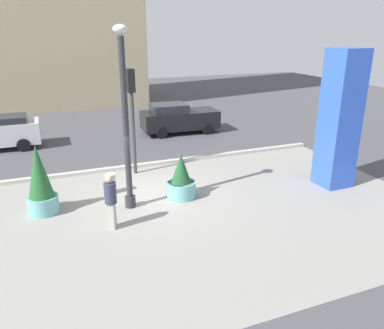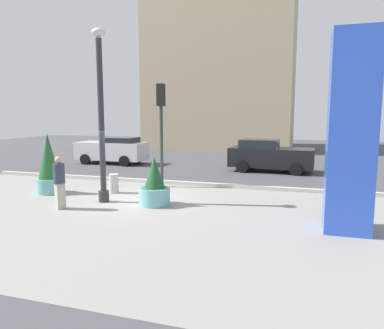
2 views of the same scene
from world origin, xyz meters
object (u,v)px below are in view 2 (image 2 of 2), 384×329
at_px(car_far_lane, 113,150).
at_px(car_curb_west, 270,156).
at_px(potted_plant_mid_plaza, 49,166).
at_px(lamp_post, 101,120).
at_px(concrete_bollard, 114,184).
at_px(potted_plant_near_left, 155,186).
at_px(art_pillar_blue, 351,134).
at_px(traffic_light_corner, 161,118).
at_px(pedestrian_crossing, 59,180).

bearing_deg(car_far_lane, car_curb_west, -1.65).
relative_size(potted_plant_mid_plaza, car_far_lane, 0.54).
distance_m(lamp_post, concrete_bollard, 2.88).
relative_size(potted_plant_near_left, car_curb_west, 0.37).
distance_m(art_pillar_blue, concrete_bollard, 8.75).
bearing_deg(lamp_post, traffic_light_corner, 73.30).
bearing_deg(pedestrian_crossing, car_curb_west, 60.22).
relative_size(potted_plant_near_left, car_far_lane, 0.38).
bearing_deg(art_pillar_blue, pedestrian_crossing, -177.71).
bearing_deg(concrete_bollard, potted_plant_near_left, -29.76).
distance_m(art_pillar_blue, traffic_light_corner, 7.93).
distance_m(traffic_light_corner, car_far_lane, 8.44).
xyz_separation_m(art_pillar_blue, potted_plant_mid_plaza, (-10.51, 1.55, -1.50)).
distance_m(art_pillar_blue, potted_plant_mid_plaza, 10.73).
bearing_deg(car_curb_west, art_pillar_blue, -73.38).
xyz_separation_m(potted_plant_mid_plaza, pedestrian_crossing, (1.91, -1.89, -0.10)).
bearing_deg(traffic_light_corner, pedestrian_crossing, -112.10).
height_order(art_pillar_blue, traffic_light_corner, art_pillar_blue).
relative_size(potted_plant_mid_plaza, concrete_bollard, 3.12).
height_order(traffic_light_corner, car_far_lane, traffic_light_corner).
xyz_separation_m(lamp_post, pedestrian_crossing, (-0.84, -1.26, -1.89)).
bearing_deg(traffic_light_corner, potted_plant_mid_plaza, -146.09).
xyz_separation_m(car_curb_west, car_far_lane, (-9.61, 0.28, -0.00)).
distance_m(potted_plant_near_left, pedestrian_crossing, 3.06).
bearing_deg(potted_plant_near_left, car_curb_west, 70.86).
bearing_deg(car_curb_west, concrete_bollard, -125.70).
height_order(art_pillar_blue, concrete_bollard, art_pillar_blue).
bearing_deg(potted_plant_near_left, traffic_light_corner, 107.56).
xyz_separation_m(lamp_post, potted_plant_mid_plaza, (-2.75, 0.63, -1.80)).
relative_size(art_pillar_blue, traffic_light_corner, 1.19).
xyz_separation_m(art_pillar_blue, traffic_light_corner, (-6.82, 4.02, 0.36)).
xyz_separation_m(art_pillar_blue, car_curb_west, (-2.88, 9.65, -1.70)).
bearing_deg(potted_plant_mid_plaza, car_far_lane, 103.32).
bearing_deg(art_pillar_blue, potted_plant_mid_plaza, 171.63).
distance_m(lamp_post, potted_plant_near_left, 2.89).
distance_m(lamp_post, potted_plant_mid_plaza, 3.35).
bearing_deg(traffic_light_corner, concrete_bollard, -127.81).
bearing_deg(car_far_lane, concrete_bollard, -60.24).
bearing_deg(art_pillar_blue, potted_plant_near_left, 170.12).
bearing_deg(potted_plant_mid_plaza, concrete_bollard, 18.15).
bearing_deg(potted_plant_mid_plaza, art_pillar_blue, -8.37).
xyz_separation_m(potted_plant_mid_plaza, car_curb_west, (7.63, 8.10, -0.20)).
xyz_separation_m(potted_plant_mid_plaza, traffic_light_corner, (3.69, 2.48, 1.86)).
distance_m(potted_plant_near_left, car_curb_west, 9.13).
height_order(potted_plant_near_left, potted_plant_mid_plaza, potted_plant_mid_plaza).
relative_size(potted_plant_near_left, pedestrian_crossing, 0.95).
xyz_separation_m(art_pillar_blue, potted_plant_near_left, (-5.87, 1.02, -1.90)).
bearing_deg(potted_plant_near_left, pedestrian_crossing, -153.35).
bearing_deg(potted_plant_near_left, art_pillar_blue, -9.88).
bearing_deg(lamp_post, potted_plant_mid_plaza, 167.10).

